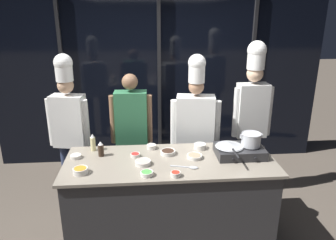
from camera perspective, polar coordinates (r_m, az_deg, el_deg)
ground_plane at (r=3.86m, az=0.32°, el=-19.17°), size 24.00×24.00×0.00m
window_wall_back at (r=5.06m, az=-1.55°, el=7.30°), size 5.04×0.09×2.70m
demo_counter at (r=3.59m, az=0.33°, el=-13.49°), size 2.15×0.84×0.90m
portable_stove at (r=3.53m, az=12.34°, el=-5.30°), size 0.49×0.36×0.11m
frying_pan at (r=3.47m, az=10.64°, el=-4.26°), size 0.29×0.51×0.04m
stock_pot at (r=3.52m, az=14.26°, el=-3.27°), size 0.23×0.20×0.14m
squeeze_bottle_soy at (r=3.50m, az=-11.61°, el=-4.99°), size 0.06×0.06×0.16m
squeeze_bottle_oil at (r=3.65m, az=-12.94°, el=-3.86°), size 0.05×0.05×0.20m
prep_bowl_bell_pepper at (r=3.45m, az=-5.73°, el=-6.07°), size 0.10×0.10×0.04m
prep_bowl_carrots at (r=3.22m, az=-15.01°, el=-8.46°), size 0.14×0.14×0.06m
prep_bowl_bean_sprouts at (r=3.64m, az=5.58°, el=-4.51°), size 0.13×0.13×0.06m
prep_bowl_mushrooms at (r=3.42m, az=4.64°, el=-6.29°), size 0.16×0.16×0.04m
prep_bowl_soy_glaze at (r=3.50m, az=-0.02°, el=-5.58°), size 0.16×0.16×0.04m
prep_bowl_shrimp at (r=3.29m, az=-4.40°, el=-7.35°), size 0.16×0.16×0.04m
prep_bowl_scallions at (r=3.08m, az=-3.72°, el=-9.24°), size 0.12×0.12×0.04m
prep_bowl_chili_flakes at (r=3.06m, az=1.32°, el=-9.35°), size 0.10×0.10×0.05m
prep_bowl_garlic at (r=3.54m, az=-15.77°, el=-6.08°), size 0.12×0.12×0.04m
prep_bowl_chicken at (r=3.63m, az=-2.91°, el=-4.61°), size 0.10×0.10×0.05m
serving_spoon_slotted at (r=3.23m, az=3.86°, el=-8.20°), size 0.28×0.11×0.02m
chef_head at (r=4.07m, az=-16.88°, el=0.20°), size 0.50×0.27×1.90m
person_guest at (r=4.03m, az=-6.37°, el=-1.01°), size 0.51×0.21×1.65m
chef_sous at (r=4.00m, az=4.77°, el=-0.29°), size 0.60×0.30×1.88m
chef_line at (r=4.18m, az=14.44°, el=2.39°), size 0.50×0.23×2.02m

